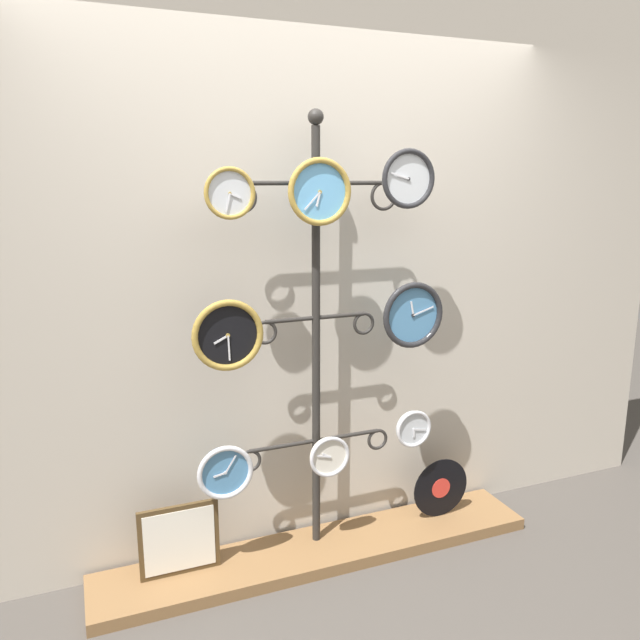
{
  "coord_description": "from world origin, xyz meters",
  "views": [
    {
      "loc": [
        -1.03,
        -2.22,
        1.83
      ],
      "look_at": [
        0.0,
        0.36,
        1.2
      ],
      "focal_mm": 35.0,
      "sensor_mm": 36.0,
      "label": 1
    }
  ],
  "objects_px": {
    "display_stand": "(316,392)",
    "picture_frame": "(179,540)",
    "clock_top_right": "(408,179)",
    "clock_middle_left": "(228,335)",
    "clock_top_left": "(229,193)",
    "clock_bottom_center": "(329,456)",
    "clock_bottom_left": "(225,472)",
    "vinyl_record": "(441,488)",
    "clock_bottom_right": "(413,429)",
    "clock_top_center": "(319,192)",
    "clock_middle_right": "(413,315)"
  },
  "relations": [
    {
      "from": "picture_frame",
      "to": "clock_top_left",
      "type": "bearing_deg",
      "value": -11.21
    },
    {
      "from": "display_stand",
      "to": "clock_top_left",
      "type": "relative_size",
      "value": 9.9
    },
    {
      "from": "clock_middle_right",
      "to": "clock_top_left",
      "type": "bearing_deg",
      "value": 177.78
    },
    {
      "from": "clock_top_right",
      "to": "clock_bottom_center",
      "type": "bearing_deg",
      "value": -179.32
    },
    {
      "from": "picture_frame",
      "to": "clock_bottom_center",
      "type": "bearing_deg",
      "value": -5.12
    },
    {
      "from": "clock_middle_right",
      "to": "picture_frame",
      "type": "xyz_separation_m",
      "value": [
        -1.13,
        0.09,
        -0.97
      ]
    },
    {
      "from": "clock_middle_left",
      "to": "clock_bottom_right",
      "type": "height_order",
      "value": "clock_middle_left"
    },
    {
      "from": "display_stand",
      "to": "clock_bottom_center",
      "type": "height_order",
      "value": "display_stand"
    },
    {
      "from": "display_stand",
      "to": "clock_top_right",
      "type": "distance_m",
      "value": 1.08
    },
    {
      "from": "vinyl_record",
      "to": "picture_frame",
      "type": "xyz_separation_m",
      "value": [
        -1.38,
        0.01,
        0.01
      ]
    },
    {
      "from": "display_stand",
      "to": "clock_bottom_center",
      "type": "xyz_separation_m",
      "value": [
        0.03,
        -0.09,
        -0.29
      ]
    },
    {
      "from": "vinyl_record",
      "to": "clock_top_center",
      "type": "bearing_deg",
      "value": -176.67
    },
    {
      "from": "display_stand",
      "to": "picture_frame",
      "type": "bearing_deg",
      "value": -177.48
    },
    {
      "from": "clock_middle_right",
      "to": "picture_frame",
      "type": "bearing_deg",
      "value": 175.6
    },
    {
      "from": "clock_top_left",
      "to": "clock_bottom_center",
      "type": "distance_m",
      "value": 1.31
    },
    {
      "from": "clock_middle_left",
      "to": "picture_frame",
      "type": "relative_size",
      "value": 0.85
    },
    {
      "from": "clock_top_center",
      "to": "clock_bottom_right",
      "type": "bearing_deg",
      "value": -1.3
    },
    {
      "from": "clock_bottom_right",
      "to": "picture_frame",
      "type": "relative_size",
      "value": 0.53
    },
    {
      "from": "clock_top_right",
      "to": "clock_middle_left",
      "type": "xyz_separation_m",
      "value": [
        -0.86,
        -0.02,
        -0.65
      ]
    },
    {
      "from": "clock_bottom_center",
      "to": "clock_top_left",
      "type": "bearing_deg",
      "value": 178.67
    },
    {
      "from": "clock_top_right",
      "to": "clock_middle_left",
      "type": "height_order",
      "value": "clock_top_right"
    },
    {
      "from": "clock_top_center",
      "to": "vinyl_record",
      "type": "relative_size",
      "value": 0.9
    },
    {
      "from": "clock_top_left",
      "to": "clock_top_right",
      "type": "height_order",
      "value": "clock_top_right"
    },
    {
      "from": "clock_top_right",
      "to": "clock_bottom_right",
      "type": "bearing_deg",
      "value": -2.68
    },
    {
      "from": "clock_middle_right",
      "to": "clock_bottom_center",
      "type": "xyz_separation_m",
      "value": [
        -0.42,
        0.02,
        -0.66
      ]
    },
    {
      "from": "clock_middle_left",
      "to": "clock_bottom_center",
      "type": "height_order",
      "value": "clock_middle_left"
    },
    {
      "from": "clock_bottom_left",
      "to": "clock_bottom_center",
      "type": "distance_m",
      "value": 0.5
    },
    {
      "from": "clock_top_left",
      "to": "clock_top_right",
      "type": "bearing_deg",
      "value": -0.39
    },
    {
      "from": "clock_top_center",
      "to": "clock_middle_left",
      "type": "xyz_separation_m",
      "value": [
        -0.43,
        -0.03,
        -0.59
      ]
    },
    {
      "from": "clock_middle_left",
      "to": "clock_bottom_left",
      "type": "bearing_deg",
      "value": 142.46
    },
    {
      "from": "clock_middle_right",
      "to": "clock_bottom_right",
      "type": "relative_size",
      "value": 1.64
    },
    {
      "from": "clock_top_left",
      "to": "vinyl_record",
      "type": "height_order",
      "value": "clock_top_left"
    },
    {
      "from": "clock_middle_left",
      "to": "vinyl_record",
      "type": "bearing_deg",
      "value": 3.55
    },
    {
      "from": "clock_top_right",
      "to": "clock_middle_left",
      "type": "distance_m",
      "value": 1.07
    },
    {
      "from": "clock_bottom_left",
      "to": "vinyl_record",
      "type": "relative_size",
      "value": 0.79
    },
    {
      "from": "display_stand",
      "to": "clock_bottom_left",
      "type": "bearing_deg",
      "value": -169.27
    },
    {
      "from": "clock_middle_left",
      "to": "picture_frame",
      "type": "height_order",
      "value": "clock_middle_left"
    },
    {
      "from": "clock_middle_left",
      "to": "vinyl_record",
      "type": "relative_size",
      "value": 0.96
    },
    {
      "from": "clock_bottom_left",
      "to": "clock_bottom_center",
      "type": "xyz_separation_m",
      "value": [
        0.5,
        -0.0,
        -0.01
      ]
    },
    {
      "from": "clock_top_center",
      "to": "clock_bottom_center",
      "type": "distance_m",
      "value": 1.23
    },
    {
      "from": "clock_top_right",
      "to": "picture_frame",
      "type": "distance_m",
      "value": 1.94
    },
    {
      "from": "clock_top_center",
      "to": "clock_bottom_left",
      "type": "relative_size",
      "value": 1.14
    },
    {
      "from": "clock_middle_left",
      "to": "display_stand",
      "type": "bearing_deg",
      "value": 13.96
    },
    {
      "from": "clock_top_right",
      "to": "picture_frame",
      "type": "relative_size",
      "value": 0.74
    },
    {
      "from": "display_stand",
      "to": "clock_top_left",
      "type": "distance_m",
      "value": 1.03
    },
    {
      "from": "display_stand",
      "to": "picture_frame",
      "type": "relative_size",
      "value": 5.86
    },
    {
      "from": "clock_bottom_right",
      "to": "picture_frame",
      "type": "height_order",
      "value": "clock_bottom_right"
    },
    {
      "from": "clock_top_center",
      "to": "clock_top_right",
      "type": "distance_m",
      "value": 0.43
    },
    {
      "from": "clock_top_left",
      "to": "clock_top_center",
      "type": "relative_size",
      "value": 0.74
    },
    {
      "from": "clock_middle_right",
      "to": "clock_bottom_left",
      "type": "bearing_deg",
      "value": 178.31
    }
  ]
}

